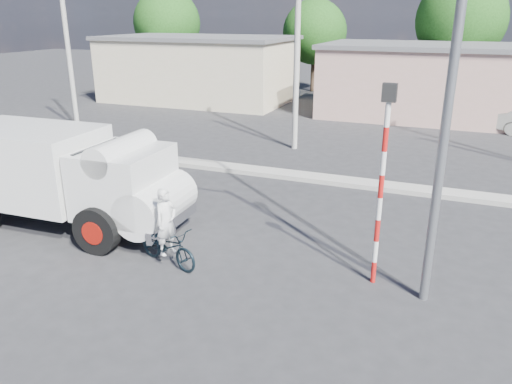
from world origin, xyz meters
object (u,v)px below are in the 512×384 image
at_px(bicycle, 168,246).
at_px(traffic_pole, 383,170).
at_px(streetlight, 445,53).
at_px(cyclist, 167,233).
at_px(truck, 67,175).

distance_m(bicycle, traffic_pole, 5.20).
distance_m(traffic_pole, streetlight, 2.56).
height_order(cyclist, traffic_pole, traffic_pole).
relative_size(cyclist, streetlight, 0.18).
bearing_deg(truck, traffic_pole, -1.93).
height_order(traffic_pole, streetlight, streetlight).
relative_size(bicycle, traffic_pole, 0.42).
bearing_deg(cyclist, bicycle, 0.00).
bearing_deg(streetlight, bicycle, -173.09).
bearing_deg(traffic_pole, cyclist, -168.13).
bearing_deg(cyclist, truck, 92.53).
bearing_deg(cyclist, streetlight, -65.87).
bearing_deg(truck, bicycle, -16.73).
bearing_deg(cyclist, traffic_pole, -60.91).
bearing_deg(bicycle, cyclist, 0.00).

